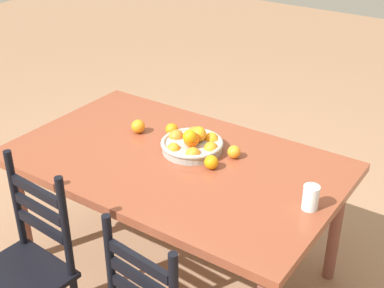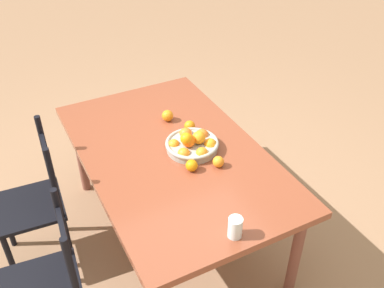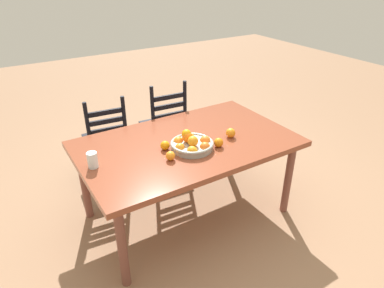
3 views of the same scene
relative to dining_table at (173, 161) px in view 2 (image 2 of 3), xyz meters
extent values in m
plane|color=#946E50|center=(0.00, 0.00, -0.65)|extent=(12.00, 12.00, 0.00)
cube|color=brown|center=(0.00, 0.00, 0.04)|extent=(1.70, 1.04, 0.04)
cylinder|color=brown|center=(-0.75, -0.42, -0.32)|extent=(0.06, 0.06, 0.68)
cylinder|color=brown|center=(0.75, -0.42, -0.32)|extent=(0.06, 0.06, 0.68)
cylinder|color=brown|center=(0.75, 0.42, -0.32)|extent=(0.06, 0.06, 0.68)
cube|color=black|center=(0.23, 0.87, -0.20)|extent=(0.43, 0.43, 0.03)
cylinder|color=black|center=(0.41, 1.03, -0.44)|extent=(0.04, 0.04, 0.44)
cylinder|color=black|center=(0.07, 1.06, -0.44)|extent=(0.04, 0.04, 0.44)
cylinder|color=black|center=(0.39, 0.69, -0.44)|extent=(0.04, 0.04, 0.44)
cylinder|color=black|center=(0.05, 0.71, -0.44)|extent=(0.04, 0.04, 0.44)
cylinder|color=black|center=(0.39, 0.69, 0.06)|extent=(0.04, 0.04, 0.50)
cylinder|color=black|center=(0.05, 0.71, 0.06)|extent=(0.04, 0.04, 0.50)
cube|color=black|center=(0.22, 0.70, -0.02)|extent=(0.31, 0.05, 0.04)
cube|color=black|center=(0.22, 0.70, 0.08)|extent=(0.31, 0.05, 0.04)
cube|color=black|center=(0.22, 0.70, 0.17)|extent=(0.31, 0.05, 0.04)
cube|color=black|center=(-0.38, 0.93, -0.22)|extent=(0.43, 0.43, 0.03)
cylinder|color=black|center=(-0.23, 0.75, -0.44)|extent=(0.04, 0.04, 0.42)
cylinder|color=black|center=(-0.23, 0.75, 0.02)|extent=(0.04, 0.04, 0.46)
cylinder|color=black|center=(-0.57, 0.78, 0.02)|extent=(0.04, 0.04, 0.46)
cube|color=black|center=(-0.40, 0.76, -0.04)|extent=(0.30, 0.05, 0.04)
cube|color=black|center=(-0.40, 0.76, 0.04)|extent=(0.30, 0.05, 0.04)
cube|color=black|center=(-0.40, 0.76, 0.13)|extent=(0.30, 0.05, 0.04)
cylinder|color=#A0A197|center=(-0.03, -0.12, 0.09)|extent=(0.31, 0.31, 0.05)
torus|color=#A0A197|center=(-0.03, -0.12, 0.11)|extent=(0.33, 0.33, 0.02)
sphere|color=orange|center=(0.08, -0.13, 0.11)|extent=(0.08, 0.08, 0.08)
sphere|color=orange|center=(0.02, -0.02, 0.11)|extent=(0.07, 0.07, 0.07)
sphere|color=orange|center=(-0.10, -0.03, 0.11)|extent=(0.08, 0.08, 0.08)
sphere|color=orange|center=(-0.14, -0.13, 0.11)|extent=(0.08, 0.08, 0.08)
sphere|color=orange|center=(-0.09, -0.22, 0.11)|extent=(0.08, 0.08, 0.08)
sphere|color=orange|center=(0.02, -0.22, 0.11)|extent=(0.08, 0.08, 0.08)
sphere|color=orange|center=(-0.05, -0.07, 0.18)|extent=(0.07, 0.07, 0.07)
sphere|color=orange|center=(-0.05, -0.09, 0.16)|extent=(0.08, 0.08, 0.08)
sphere|color=orange|center=(-0.05, -0.16, 0.15)|extent=(0.08, 0.08, 0.08)
sphere|color=orange|center=(-0.25, -0.18, 0.10)|extent=(0.07, 0.07, 0.07)
sphere|color=orange|center=(0.34, -0.12, 0.11)|extent=(0.08, 0.08, 0.08)
sphere|color=orange|center=(0.16, -0.20, 0.10)|extent=(0.07, 0.07, 0.07)
sphere|color=orange|center=(-0.21, -0.03, 0.10)|extent=(0.07, 0.07, 0.07)
cylinder|color=silver|center=(-0.75, 0.02, 0.12)|extent=(0.07, 0.07, 0.11)
camera|label=1|loc=(-1.40, 1.89, 1.43)|focal=49.75mm
camera|label=2|loc=(-1.94, 0.87, 1.68)|focal=40.74mm
camera|label=3|loc=(-1.23, -2.06, 1.34)|focal=32.08mm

